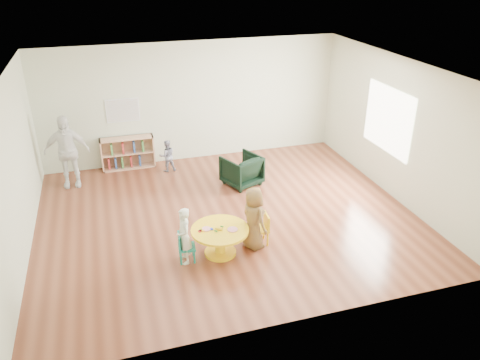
{
  "coord_description": "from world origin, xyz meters",
  "views": [
    {
      "loc": [
        -2.0,
        -7.49,
        4.56
      ],
      "look_at": [
        0.17,
        -0.3,
        0.89
      ],
      "focal_mm": 35.0,
      "sensor_mm": 36.0,
      "label": 1
    }
  ],
  "objects_px": {
    "child_right": "(254,218)",
    "child_left": "(184,236)",
    "kid_chair_left": "(184,246)",
    "activity_table": "(220,237)",
    "armchair": "(242,170)",
    "toddler": "(167,156)",
    "adult_caretaker": "(67,152)",
    "kid_chair_right": "(262,228)",
    "bookshelf": "(127,153)"
  },
  "relations": [
    {
      "from": "child_right",
      "to": "child_left",
      "type": "bearing_deg",
      "value": 76.06
    },
    {
      "from": "kid_chair_left",
      "to": "child_right",
      "type": "distance_m",
      "value": 1.23
    },
    {
      "from": "activity_table",
      "to": "child_left",
      "type": "bearing_deg",
      "value": -175.36
    },
    {
      "from": "child_right",
      "to": "armchair",
      "type": "bearing_deg",
      "value": -30.35
    },
    {
      "from": "kid_chair_left",
      "to": "child_left",
      "type": "distance_m",
      "value": 0.22
    },
    {
      "from": "activity_table",
      "to": "child_right",
      "type": "height_order",
      "value": "child_right"
    },
    {
      "from": "armchair",
      "to": "toddler",
      "type": "height_order",
      "value": "toddler"
    },
    {
      "from": "adult_caretaker",
      "to": "kid_chair_right",
      "type": "bearing_deg",
      "value": -42.41
    },
    {
      "from": "kid_chair_right",
      "to": "adult_caretaker",
      "type": "xyz_separation_m",
      "value": [
        -3.2,
        3.29,
        0.49
      ]
    },
    {
      "from": "kid_chair_left",
      "to": "bookshelf",
      "type": "xyz_separation_m",
      "value": [
        -0.58,
        4.03,
        0.1
      ]
    },
    {
      "from": "kid_chair_left",
      "to": "toddler",
      "type": "height_order",
      "value": "toddler"
    },
    {
      "from": "kid_chair_right",
      "to": "toddler",
      "type": "relative_size",
      "value": 0.74
    },
    {
      "from": "kid_chair_right",
      "to": "child_left",
      "type": "xyz_separation_m",
      "value": [
        -1.37,
        -0.16,
        0.19
      ]
    },
    {
      "from": "activity_table",
      "to": "kid_chair_right",
      "type": "xyz_separation_m",
      "value": [
        0.77,
        0.11,
        -0.03
      ]
    },
    {
      "from": "bookshelf",
      "to": "child_right",
      "type": "xyz_separation_m",
      "value": [
        1.78,
        -3.97,
        0.19
      ]
    },
    {
      "from": "child_left",
      "to": "kid_chair_left",
      "type": "bearing_deg",
      "value": 175.54
    },
    {
      "from": "adult_caretaker",
      "to": "toddler",
      "type": "bearing_deg",
      "value": 7.29
    },
    {
      "from": "kid_chair_left",
      "to": "adult_caretaker",
      "type": "bearing_deg",
      "value": -145.95
    },
    {
      "from": "activity_table",
      "to": "kid_chair_left",
      "type": "relative_size",
      "value": 1.89
    },
    {
      "from": "activity_table",
      "to": "child_left",
      "type": "height_order",
      "value": "child_left"
    },
    {
      "from": "toddler",
      "to": "adult_caretaker",
      "type": "relative_size",
      "value": 0.48
    },
    {
      "from": "child_left",
      "to": "toddler",
      "type": "bearing_deg",
      "value": 170.13
    },
    {
      "from": "armchair",
      "to": "adult_caretaker",
      "type": "bearing_deg",
      "value": -39.01
    },
    {
      "from": "kid_chair_left",
      "to": "child_left",
      "type": "height_order",
      "value": "child_left"
    },
    {
      "from": "toddler",
      "to": "adult_caretaker",
      "type": "bearing_deg",
      "value": -0.11
    },
    {
      "from": "child_right",
      "to": "toddler",
      "type": "bearing_deg",
      "value": -3.43
    },
    {
      "from": "armchair",
      "to": "child_left",
      "type": "relative_size",
      "value": 0.75
    },
    {
      "from": "bookshelf",
      "to": "adult_caretaker",
      "type": "relative_size",
      "value": 0.76
    },
    {
      "from": "armchair",
      "to": "toddler",
      "type": "xyz_separation_m",
      "value": [
        -1.43,
        1.15,
        0.04
      ]
    },
    {
      "from": "toddler",
      "to": "kid_chair_left",
      "type": "bearing_deg",
      "value": 81.52
    },
    {
      "from": "kid_chair_right",
      "to": "bookshelf",
      "type": "distance_m",
      "value": 4.36
    },
    {
      "from": "adult_caretaker",
      "to": "kid_chair_left",
      "type": "bearing_deg",
      "value": -58.49
    },
    {
      "from": "bookshelf",
      "to": "kid_chair_left",
      "type": "bearing_deg",
      "value": -81.85
    },
    {
      "from": "activity_table",
      "to": "adult_caretaker",
      "type": "xyz_separation_m",
      "value": [
        -2.43,
        3.4,
        0.46
      ]
    },
    {
      "from": "child_right",
      "to": "adult_caretaker",
      "type": "relative_size",
      "value": 0.71
    },
    {
      "from": "bookshelf",
      "to": "adult_caretaker",
      "type": "bearing_deg",
      "value": -153.97
    },
    {
      "from": "kid_chair_left",
      "to": "bookshelf",
      "type": "relative_size",
      "value": 0.42
    },
    {
      "from": "kid_chair_right",
      "to": "kid_chair_left",
      "type": "bearing_deg",
      "value": 98.52
    },
    {
      "from": "activity_table",
      "to": "child_left",
      "type": "xyz_separation_m",
      "value": [
        -0.6,
        -0.05,
        0.15
      ]
    },
    {
      "from": "toddler",
      "to": "activity_table",
      "type": "bearing_deg",
      "value": 91.23
    },
    {
      "from": "kid_chair_left",
      "to": "adult_caretaker",
      "type": "height_order",
      "value": "adult_caretaker"
    },
    {
      "from": "bookshelf",
      "to": "child_left",
      "type": "xyz_separation_m",
      "value": [
        0.58,
        -4.06,
        0.12
      ]
    },
    {
      "from": "bookshelf",
      "to": "child_right",
      "type": "bearing_deg",
      "value": -65.91
    },
    {
      "from": "kid_chair_right",
      "to": "child_left",
      "type": "height_order",
      "value": "child_left"
    },
    {
      "from": "toddler",
      "to": "kid_chair_right",
      "type": "bearing_deg",
      "value": 103.61
    },
    {
      "from": "kid_chair_right",
      "to": "child_left",
      "type": "distance_m",
      "value": 1.39
    },
    {
      "from": "child_left",
      "to": "adult_caretaker",
      "type": "relative_size",
      "value": 0.62
    },
    {
      "from": "bookshelf",
      "to": "armchair",
      "type": "bearing_deg",
      "value": -35.27
    },
    {
      "from": "child_left",
      "to": "kid_chair_right",
      "type": "bearing_deg",
      "value": 91.2
    },
    {
      "from": "activity_table",
      "to": "child_left",
      "type": "distance_m",
      "value": 0.62
    }
  ]
}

